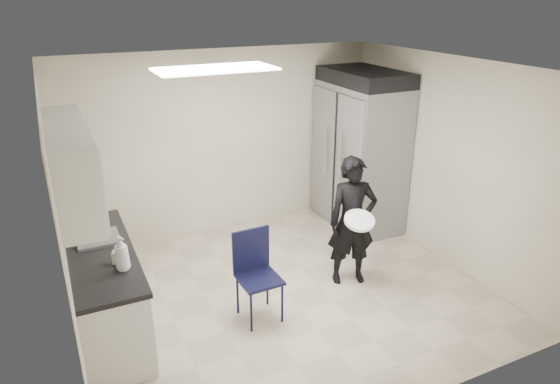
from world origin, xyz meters
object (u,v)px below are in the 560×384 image
folding_chair (259,279)px  commercial_fridge (360,157)px  man_tuxedo (352,222)px  lower_counter (106,292)px

folding_chair → commercial_fridge: bearing=32.8°
folding_chair → man_tuxedo: bearing=8.3°
man_tuxedo → commercial_fridge: bearing=69.7°
commercial_fridge → man_tuxedo: (-0.99, -1.35, -0.26)m
lower_counter → folding_chair: 1.58m
lower_counter → man_tuxedo: bearing=-5.7°
folding_chair → man_tuxedo: size_ratio=0.60×
lower_counter → folding_chair: bearing=-18.9°
commercial_fridge → man_tuxedo: bearing=-126.3°
commercial_fridge → man_tuxedo: 1.70m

